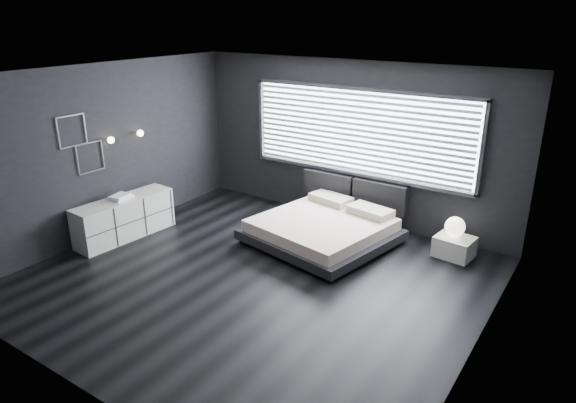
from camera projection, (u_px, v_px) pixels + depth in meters
The scene contains 12 objects.
room at pixel (252, 185), 6.74m from camera, with size 6.04×6.00×2.80m.
window at pixel (359, 133), 8.66m from camera, with size 4.14×0.09×1.52m.
headboard at pixel (353, 191), 8.99m from camera, with size 1.96×0.16×0.52m.
sconce_near at pixel (111, 140), 8.21m from camera, with size 0.18×0.11×0.11m.
sconce_far at pixel (140, 133), 8.68m from camera, with size 0.18×0.11×0.11m.
wall_art_upper at pixel (72, 131), 7.71m from camera, with size 0.01×0.48×0.48m.
wall_art_lower at pixel (90, 157), 8.06m from camera, with size 0.01×0.48×0.48m.
bed at pixel (323, 228), 8.28m from camera, with size 2.37×2.29×0.53m.
nightstand at pixel (454, 247), 7.84m from camera, with size 0.55×0.46×0.32m, color silver.
orb_lamp at pixel (455, 227), 7.79m from camera, with size 0.30×0.30×0.30m, color white.
dresser at pixel (125, 218), 8.46m from camera, with size 0.60×1.72×0.68m.
book_stack at pixel (120, 197), 8.32m from camera, with size 0.30×0.38×0.07m.
Camera 1 is at (3.95, -5.05, 3.55)m, focal length 32.00 mm.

